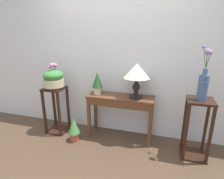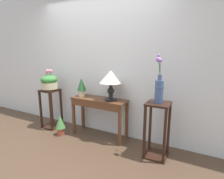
{
  "view_description": "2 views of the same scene",
  "coord_description": "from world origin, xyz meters",
  "px_view_note": "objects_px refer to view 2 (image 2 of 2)",
  "views": [
    {
      "loc": [
        0.72,
        -1.49,
        1.63
      ],
      "look_at": [
        -0.05,
        1.11,
        0.8
      ],
      "focal_mm": 28.74,
      "sensor_mm": 36.0,
      "label": 1
    },
    {
      "loc": [
        1.78,
        -1.58,
        1.56
      ],
      "look_at": [
        0.33,
        1.14,
        0.9
      ],
      "focal_mm": 28.94,
      "sensor_mm": 36.0,
      "label": 2
    }
  ],
  "objects_px": {
    "console_table": "(99,105)",
    "pedestal_stand_right": "(157,130)",
    "flower_vase_tall_right": "(159,88)",
    "potted_plant_on_console": "(82,86)",
    "potted_plant_floor": "(60,124)",
    "table_lamp": "(111,79)",
    "pedestal_stand_left": "(51,109)",
    "planter_bowl_wide_left": "(49,82)"
  },
  "relations": [
    {
      "from": "console_table",
      "to": "pedestal_stand_right",
      "type": "xyz_separation_m",
      "value": [
        1.1,
        -0.15,
        -0.18
      ]
    },
    {
      "from": "flower_vase_tall_right",
      "to": "potted_plant_on_console",
      "type": "bearing_deg",
      "value": 173.69
    },
    {
      "from": "console_table",
      "to": "potted_plant_floor",
      "type": "distance_m",
      "value": 0.83
    },
    {
      "from": "table_lamp",
      "to": "pedestal_stand_left",
      "type": "distance_m",
      "value": 1.52
    },
    {
      "from": "table_lamp",
      "to": "pedestal_stand_right",
      "type": "distance_m",
      "value": 1.11
    },
    {
      "from": "pedestal_stand_left",
      "to": "pedestal_stand_right",
      "type": "xyz_separation_m",
      "value": [
        2.2,
        -0.06,
        0.02
      ]
    },
    {
      "from": "planter_bowl_wide_left",
      "to": "potted_plant_on_console",
      "type": "bearing_deg",
      "value": 7.85
    },
    {
      "from": "potted_plant_on_console",
      "to": "planter_bowl_wide_left",
      "type": "height_order",
      "value": "planter_bowl_wide_left"
    },
    {
      "from": "potted_plant_floor",
      "to": "table_lamp",
      "type": "bearing_deg",
      "value": 18.46
    },
    {
      "from": "console_table",
      "to": "pedestal_stand_right",
      "type": "distance_m",
      "value": 1.12
    },
    {
      "from": "table_lamp",
      "to": "potted_plant_on_console",
      "type": "bearing_deg",
      "value": -179.21
    },
    {
      "from": "flower_vase_tall_right",
      "to": "planter_bowl_wide_left",
      "type": "bearing_deg",
      "value": 178.35
    },
    {
      "from": "planter_bowl_wide_left",
      "to": "pedestal_stand_right",
      "type": "xyz_separation_m",
      "value": [
        2.2,
        -0.06,
        -0.53
      ]
    },
    {
      "from": "potted_plant_on_console",
      "to": "pedestal_stand_left",
      "type": "xyz_separation_m",
      "value": [
        -0.72,
        -0.1,
        -0.52
      ]
    },
    {
      "from": "planter_bowl_wide_left",
      "to": "flower_vase_tall_right",
      "type": "bearing_deg",
      "value": -1.65
    },
    {
      "from": "potted_plant_on_console",
      "to": "planter_bowl_wide_left",
      "type": "relative_size",
      "value": 0.85
    },
    {
      "from": "planter_bowl_wide_left",
      "to": "pedestal_stand_left",
      "type": "bearing_deg",
      "value": -140.42
    },
    {
      "from": "potted_plant_on_console",
      "to": "flower_vase_tall_right",
      "type": "xyz_separation_m",
      "value": [
        1.47,
        -0.16,
        0.14
      ]
    },
    {
      "from": "console_table",
      "to": "pedestal_stand_left",
      "type": "distance_m",
      "value": 1.12
    },
    {
      "from": "pedestal_stand_right",
      "to": "flower_vase_tall_right",
      "type": "xyz_separation_m",
      "value": [
        -0.0,
        -0.0,
        0.64
      ]
    },
    {
      "from": "console_table",
      "to": "planter_bowl_wide_left",
      "type": "bearing_deg",
      "value": -175.48
    },
    {
      "from": "pedestal_stand_left",
      "to": "potted_plant_floor",
      "type": "bearing_deg",
      "value": -25.01
    },
    {
      "from": "table_lamp",
      "to": "pedestal_stand_left",
      "type": "bearing_deg",
      "value": -175.37
    },
    {
      "from": "potted_plant_floor",
      "to": "console_table",
      "type": "bearing_deg",
      "value": 22.81
    },
    {
      "from": "planter_bowl_wide_left",
      "to": "table_lamp",
      "type": "bearing_deg",
      "value": 4.62
    },
    {
      "from": "pedestal_stand_left",
      "to": "planter_bowl_wide_left",
      "type": "relative_size",
      "value": 1.94
    },
    {
      "from": "pedestal_stand_right",
      "to": "table_lamp",
      "type": "bearing_deg",
      "value": 168.96
    },
    {
      "from": "pedestal_stand_left",
      "to": "flower_vase_tall_right",
      "type": "relative_size",
      "value": 1.18
    },
    {
      "from": "pedestal_stand_left",
      "to": "potted_plant_floor",
      "type": "height_order",
      "value": "pedestal_stand_left"
    },
    {
      "from": "potted_plant_on_console",
      "to": "pedestal_stand_right",
      "type": "height_order",
      "value": "potted_plant_on_console"
    },
    {
      "from": "potted_plant_on_console",
      "to": "potted_plant_floor",
      "type": "xyz_separation_m",
      "value": [
        -0.3,
        -0.3,
        -0.69
      ]
    },
    {
      "from": "potted_plant_on_console",
      "to": "planter_bowl_wide_left",
      "type": "bearing_deg",
      "value": -172.15
    },
    {
      "from": "pedestal_stand_right",
      "to": "planter_bowl_wide_left",
      "type": "bearing_deg",
      "value": 178.45
    },
    {
      "from": "table_lamp",
      "to": "pedestal_stand_right",
      "type": "bearing_deg",
      "value": -11.04
    },
    {
      "from": "planter_bowl_wide_left",
      "to": "pedestal_stand_right",
      "type": "relative_size",
      "value": 0.49
    },
    {
      "from": "potted_plant_on_console",
      "to": "potted_plant_floor",
      "type": "bearing_deg",
      "value": -135.34
    },
    {
      "from": "potted_plant_floor",
      "to": "planter_bowl_wide_left",
      "type": "bearing_deg",
      "value": 154.94
    },
    {
      "from": "console_table",
      "to": "potted_plant_floor",
      "type": "relative_size",
      "value": 2.58
    },
    {
      "from": "flower_vase_tall_right",
      "to": "potted_plant_floor",
      "type": "xyz_separation_m",
      "value": [
        -1.77,
        -0.13,
        -0.84
      ]
    },
    {
      "from": "table_lamp",
      "to": "console_table",
      "type": "bearing_deg",
      "value": -174.91
    },
    {
      "from": "pedestal_stand_left",
      "to": "flower_vase_tall_right",
      "type": "xyz_separation_m",
      "value": [
        2.2,
        -0.06,
        0.66
      ]
    },
    {
      "from": "table_lamp",
      "to": "planter_bowl_wide_left",
      "type": "xyz_separation_m",
      "value": [
        -1.34,
        -0.11,
        -0.15
      ]
    }
  ]
}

